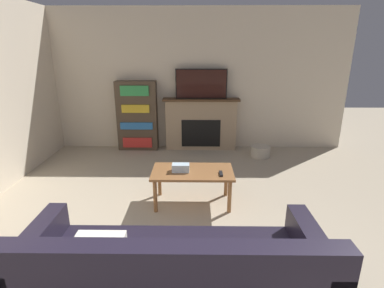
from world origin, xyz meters
name	(u,v)px	position (x,y,z in m)	size (l,w,h in m)	color
wall_back	(188,81)	(0.00, 4.78, 1.35)	(6.22, 0.06, 2.70)	beige
fireplace	(201,124)	(0.25, 4.64, 0.52)	(1.49, 0.28, 1.03)	tan
tv	(201,84)	(0.25, 4.62, 1.31)	(0.99, 0.03, 0.56)	black
couch	(172,278)	(-0.03, 0.71, 0.28)	(2.31, 0.93, 0.83)	black
coffee_table	(193,175)	(0.11, 2.39, 0.41)	(1.04, 0.57, 0.47)	brown
tissue_box	(181,168)	(-0.04, 2.37, 0.52)	(0.22, 0.12, 0.10)	silver
remote_control	(221,174)	(0.47, 2.27, 0.48)	(0.04, 0.15, 0.02)	black
bookshelf	(137,116)	(-1.01, 4.62, 0.68)	(0.78, 0.29, 1.36)	#4C3D2D
storage_basket	(260,151)	(1.38, 4.19, 0.10)	(0.36, 0.36, 0.20)	#BCB29E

